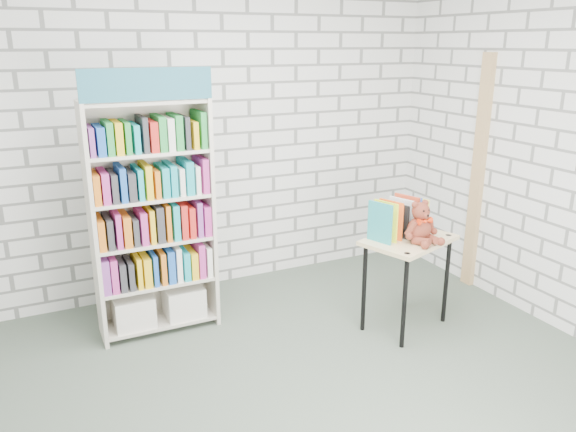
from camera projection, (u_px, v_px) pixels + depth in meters
name	position (u px, v px, depth m)	size (l,w,h in m)	color
ground	(303.00, 400.00, 3.57)	(4.50, 4.50, 0.00)	#475447
room_shell	(306.00, 118.00, 3.05)	(4.52, 4.02, 2.81)	silver
bookshelf	(152.00, 217.00, 4.22)	(0.90, 0.35, 2.02)	beige
display_table	(408.00, 251.00, 4.33)	(0.81, 0.67, 0.74)	#D9BD82
table_books	(398.00, 217.00, 4.33)	(0.52, 0.36, 0.29)	teal
teddy_bear	(421.00, 226.00, 4.18)	(0.29, 0.27, 0.32)	maroon
door_trim	(478.00, 175.00, 5.00)	(0.05, 0.12, 2.10)	tan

